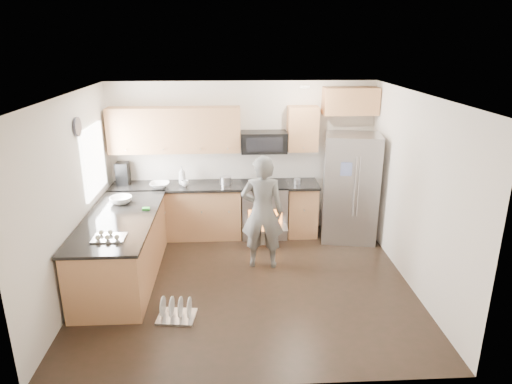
{
  "coord_description": "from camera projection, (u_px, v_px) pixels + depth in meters",
  "views": [
    {
      "loc": [
        -0.18,
        -5.65,
        3.26
      ],
      "look_at": [
        0.15,
        0.5,
        1.18
      ],
      "focal_mm": 32.0,
      "sensor_mm": 36.0,
      "label": 1
    }
  ],
  "objects": [
    {
      "name": "room_shell",
      "position": [
        244.0,
        168.0,
        5.88
      ],
      "size": [
        4.54,
        4.04,
        2.62
      ],
      "color": "silver",
      "rests_on": "ground"
    },
    {
      "name": "ground",
      "position": [
        247.0,
        283.0,
        6.4
      ],
      "size": [
        4.5,
        4.5,
        0.0
      ],
      "primitive_type": "plane",
      "color": "black",
      "rests_on": "ground"
    },
    {
      "name": "stove_range",
      "position": [
        264.0,
        197.0,
        7.8
      ],
      "size": [
        0.76,
        0.97,
        1.79
      ],
      "color": "#B7B7BC",
      "rests_on": "ground"
    },
    {
      "name": "refrigerator",
      "position": [
        350.0,
        188.0,
        7.57
      ],
      "size": [
        0.99,
        0.83,
        1.8
      ],
      "rotation": [
        0.0,
        0.0,
        -0.17
      ],
      "color": "#B7B7BC",
      "rests_on": "ground"
    },
    {
      "name": "person",
      "position": [
        262.0,
        212.0,
        6.64
      ],
      "size": [
        0.66,
        0.47,
        1.71
      ],
      "primitive_type": "imported",
      "rotation": [
        0.0,
        0.0,
        3.04
      ],
      "color": "slate",
      "rests_on": "ground"
    },
    {
      "name": "back_cabinet_run",
      "position": [
        208.0,
        181.0,
        7.71
      ],
      "size": [
        4.45,
        0.64,
        2.5
      ],
      "color": "#AB7244",
      "rests_on": "ground"
    },
    {
      "name": "peninsula",
      "position": [
        122.0,
        248.0,
        6.4
      ],
      "size": [
        0.96,
        2.36,
        1.03
      ],
      "color": "#AB7244",
      "rests_on": "ground"
    },
    {
      "name": "dish_rack",
      "position": [
        176.0,
        312.0,
        5.58
      ],
      "size": [
        0.49,
        0.41,
        0.28
      ],
      "rotation": [
        0.0,
        0.0,
        -0.11
      ],
      "color": "#B7B7BC",
      "rests_on": "ground"
    }
  ]
}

